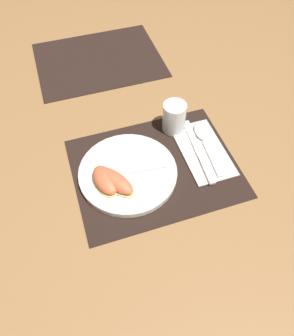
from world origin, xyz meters
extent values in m
plane|color=#A37547|center=(0.00, 0.00, 0.00)|extent=(3.00, 3.00, 0.00)
cube|color=black|center=(0.00, 0.00, 0.00)|extent=(0.43, 0.33, 0.00)
cube|color=black|center=(-0.03, 0.51, 0.00)|extent=(0.43, 0.33, 0.00)
cylinder|color=white|center=(-0.07, 0.00, 0.01)|extent=(0.25, 0.25, 0.02)
cylinder|color=silver|center=(0.10, 0.12, 0.05)|extent=(0.07, 0.07, 0.09)
cylinder|color=yellow|center=(0.10, 0.12, 0.02)|extent=(0.05, 0.05, 0.04)
cube|color=white|center=(0.14, 0.01, 0.01)|extent=(0.12, 0.21, 0.00)
cube|color=silver|center=(0.12, -0.05, 0.01)|extent=(0.02, 0.09, 0.01)
cube|color=silver|center=(0.13, 0.06, 0.01)|extent=(0.03, 0.14, 0.01)
cube|color=silver|center=(0.15, -0.02, 0.01)|extent=(0.02, 0.13, 0.01)
ellipsoid|color=silver|center=(0.16, 0.07, 0.01)|extent=(0.04, 0.07, 0.01)
cube|color=silver|center=(-0.03, -0.01, 0.02)|extent=(0.11, 0.03, 0.00)
cube|color=silver|center=(-0.12, 0.00, 0.02)|extent=(0.07, 0.03, 0.00)
ellipsoid|color=#F4DB84|center=(-0.14, -0.02, 0.02)|extent=(0.07, 0.11, 0.01)
ellipsoid|color=#F2754C|center=(-0.14, -0.02, 0.04)|extent=(0.07, 0.10, 0.03)
ellipsoid|color=#F4DB84|center=(-0.11, -0.03, 0.02)|extent=(0.10, 0.12, 0.01)
ellipsoid|color=#F2754C|center=(-0.11, -0.03, 0.04)|extent=(0.10, 0.12, 0.04)
camera|label=1|loc=(-0.18, -0.48, 0.70)|focal=35.00mm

